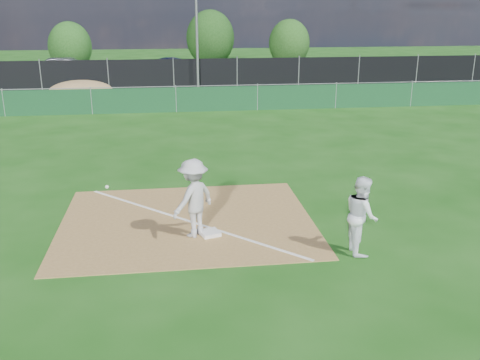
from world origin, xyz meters
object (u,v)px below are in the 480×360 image
at_px(tree_right, 289,43).
at_px(tree_left, 70,47).
at_px(play_at_first, 193,198).
at_px(light_pole, 197,22).
at_px(runner, 362,215).
at_px(tree_mid, 210,38).
at_px(car_mid, 179,69).
at_px(car_right, 251,68).
at_px(car_left, 68,68).
at_px(first_base, 210,233).

bearing_deg(tree_right, tree_left, -177.32).
bearing_deg(play_at_first, light_pole, 86.53).
height_order(tree_left, tree_right, tree_right).
relative_size(runner, tree_mid, 0.36).
bearing_deg(light_pole, play_at_first, -93.47).
relative_size(play_at_first, car_mid, 0.55).
bearing_deg(tree_left, car_right, -16.18).
distance_m(car_right, tree_right, 6.22).
bearing_deg(car_left, car_right, -84.45).
bearing_deg(runner, tree_right, -6.63).
xyz_separation_m(car_mid, tree_right, (9.12, 6.19, 1.25)).
bearing_deg(first_base, tree_right, 74.57).
relative_size(car_left, car_right, 1.14).
bearing_deg(tree_mid, tree_left, -169.50).
relative_size(play_at_first, runner, 1.53).
distance_m(car_mid, tree_mid, 8.07).
height_order(light_pole, play_at_first, light_pole).
xyz_separation_m(light_pole, first_base, (-1.02, -22.60, -3.94)).
xyz_separation_m(car_mid, tree_left, (-8.09, 5.39, 1.20)).
height_order(light_pole, tree_mid, light_pole).
relative_size(car_mid, tree_right, 1.17).
bearing_deg(first_base, play_at_first, 175.03).
bearing_deg(light_pole, car_left, 149.02).
distance_m(light_pole, car_mid, 5.25).
bearing_deg(car_right, tree_left, 84.57).
bearing_deg(first_base, car_left, 105.53).
xyz_separation_m(first_base, car_left, (-7.74, 27.86, 0.77)).
distance_m(tree_mid, tree_right, 6.46).
relative_size(car_mid, car_right, 1.08).
bearing_deg(car_right, light_pole, 153.65).
distance_m(light_pole, car_right, 7.70).
height_order(runner, tree_right, tree_right).
distance_m(first_base, tree_right, 34.08).
relative_size(first_base, car_right, 0.10).
height_order(play_at_first, tree_mid, tree_mid).
relative_size(car_mid, tree_left, 1.20).
distance_m(light_pole, play_at_first, 22.82).
height_order(light_pole, tree_right, light_pole).
relative_size(light_pole, tree_right, 2.04).
relative_size(light_pole, car_mid, 1.74).
bearing_deg(car_right, tree_mid, 33.56).
xyz_separation_m(play_at_first, car_left, (-7.39, 27.83, -0.07)).
height_order(runner, car_left, car_left).
xyz_separation_m(first_base, play_at_first, (-0.35, 0.03, 0.85)).
height_order(first_base, tree_mid, tree_mid).
relative_size(runner, tree_left, 0.43).
bearing_deg(play_at_first, car_right, 78.84).
xyz_separation_m(runner, car_mid, (-3.13, 27.82, -0.06)).
distance_m(car_right, tree_mid, 6.63).
height_order(first_base, play_at_first, play_at_first).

